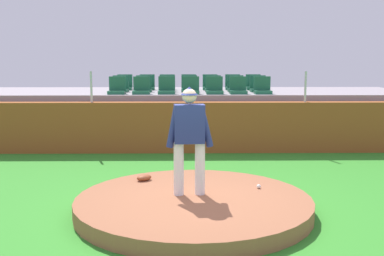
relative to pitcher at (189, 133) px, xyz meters
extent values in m
plane|color=#318927|center=(0.07, -0.18, -1.31)|extent=(60.00, 60.00, 0.00)
cylinder|color=#985B3D|center=(0.07, -0.18, -1.18)|extent=(3.91, 3.91, 0.25)
cylinder|color=white|center=(-0.18, -0.01, -0.61)|extent=(0.17, 0.17, 0.89)
cylinder|color=white|center=(0.18, 0.01, -0.61)|extent=(0.17, 0.17, 0.89)
cube|color=navy|center=(0.00, 0.00, 0.15)|extent=(0.52, 0.30, 0.64)
cylinder|color=navy|center=(-0.26, -0.02, 0.11)|extent=(0.25, 0.13, 0.73)
cylinder|color=navy|center=(0.26, 0.02, 0.11)|extent=(0.29, 0.13, 0.72)
sphere|color=beige|center=(0.00, 0.00, 0.61)|extent=(0.25, 0.25, 0.25)
cone|color=navy|center=(0.00, 0.00, 0.70)|extent=(0.30, 0.30, 0.13)
sphere|color=white|center=(1.23, 0.35, -1.02)|extent=(0.07, 0.07, 0.07)
ellipsoid|color=brown|center=(-0.85, 0.92, -1.00)|extent=(0.36, 0.34, 0.11)
cube|color=brown|center=(0.07, 4.91, -0.62)|extent=(15.79, 0.40, 1.37)
cylinder|color=silver|center=(-2.59, 4.91, 0.47)|extent=(0.06, 0.06, 0.83)
cylinder|color=silver|center=(3.17, 4.91, 0.47)|extent=(0.06, 0.06, 0.83)
cube|color=gray|center=(0.07, 7.21, -0.55)|extent=(13.61, 3.80, 1.52)
cube|color=#1D5D3F|center=(-2.04, 5.77, 0.26)|extent=(0.48, 0.44, 0.10)
cube|color=#1D5D3F|center=(-2.04, 5.95, 0.51)|extent=(0.48, 0.08, 0.40)
cube|color=#1D5D3F|center=(-1.33, 5.77, 0.26)|extent=(0.48, 0.44, 0.10)
cube|color=#1D5D3F|center=(-1.33, 5.95, 0.51)|extent=(0.48, 0.08, 0.40)
cube|color=#1D5D3F|center=(-0.61, 5.78, 0.26)|extent=(0.48, 0.44, 0.10)
cube|color=#1D5D3F|center=(-0.61, 5.96, 0.51)|extent=(0.48, 0.08, 0.40)
cube|color=#1D5D3F|center=(0.09, 5.78, 0.26)|extent=(0.48, 0.44, 0.10)
cube|color=#1D5D3F|center=(0.09, 5.96, 0.51)|extent=(0.48, 0.08, 0.40)
cube|color=#1D5D3F|center=(0.78, 5.76, 0.26)|extent=(0.48, 0.44, 0.10)
cube|color=#1D5D3F|center=(0.78, 5.94, 0.51)|extent=(0.48, 0.08, 0.40)
cube|color=#1D5D3F|center=(1.46, 5.78, 0.26)|extent=(0.48, 0.44, 0.10)
cube|color=#1D5D3F|center=(1.46, 5.96, 0.51)|extent=(0.48, 0.08, 0.40)
cube|color=#1D5D3F|center=(2.17, 5.78, 0.26)|extent=(0.48, 0.44, 0.10)
cube|color=#1D5D3F|center=(2.17, 5.96, 0.51)|extent=(0.48, 0.08, 0.40)
cube|color=#1D5D3F|center=(-2.06, 6.65, 0.26)|extent=(0.48, 0.44, 0.10)
cube|color=#1D5D3F|center=(-2.06, 6.83, 0.51)|extent=(0.48, 0.08, 0.40)
cube|color=#1D5D3F|center=(-1.34, 6.66, 0.26)|extent=(0.48, 0.44, 0.10)
cube|color=#1D5D3F|center=(-1.34, 6.84, 0.51)|extent=(0.48, 0.08, 0.40)
cube|color=#1D5D3F|center=(-0.62, 6.68, 0.26)|extent=(0.48, 0.44, 0.10)
cube|color=#1D5D3F|center=(-0.62, 6.86, 0.51)|extent=(0.48, 0.08, 0.40)
cube|color=#1D5D3F|center=(0.05, 6.64, 0.26)|extent=(0.48, 0.44, 0.10)
cube|color=#1D5D3F|center=(0.05, 6.82, 0.51)|extent=(0.48, 0.08, 0.40)
cube|color=#1D5D3F|center=(0.78, 6.66, 0.26)|extent=(0.48, 0.44, 0.10)
cube|color=#1D5D3F|center=(0.78, 6.84, 0.51)|extent=(0.48, 0.08, 0.40)
cube|color=#1D5D3F|center=(1.48, 6.64, 0.26)|extent=(0.48, 0.44, 0.10)
cube|color=#1D5D3F|center=(1.48, 6.82, 0.51)|extent=(0.48, 0.08, 0.40)
cube|color=#1D5D3F|center=(2.17, 6.64, 0.26)|extent=(0.48, 0.44, 0.10)
cube|color=#1D5D3F|center=(2.17, 6.82, 0.51)|extent=(0.48, 0.08, 0.40)
cube|color=#1D5D3F|center=(-2.04, 7.56, 0.26)|extent=(0.48, 0.44, 0.10)
cube|color=#1D5D3F|center=(-2.04, 7.74, 0.51)|extent=(0.48, 0.08, 0.40)
cube|color=#1D5D3F|center=(-1.31, 7.57, 0.26)|extent=(0.48, 0.44, 0.10)
cube|color=#1D5D3F|center=(-1.31, 7.75, 0.51)|extent=(0.48, 0.08, 0.40)
cube|color=#1D5D3F|center=(-0.66, 7.53, 0.26)|extent=(0.48, 0.44, 0.10)
cube|color=#1D5D3F|center=(-0.66, 7.71, 0.51)|extent=(0.48, 0.08, 0.40)
cube|color=#1D5D3F|center=(0.05, 7.57, 0.26)|extent=(0.48, 0.44, 0.10)
cube|color=#1D5D3F|center=(0.05, 7.75, 0.51)|extent=(0.48, 0.08, 0.40)
cube|color=#1D5D3F|center=(0.74, 7.55, 0.26)|extent=(0.48, 0.44, 0.10)
cube|color=#1D5D3F|center=(0.74, 7.73, 0.51)|extent=(0.48, 0.08, 0.40)
cube|color=#1D5D3F|center=(1.49, 7.58, 0.26)|extent=(0.48, 0.44, 0.10)
cube|color=#1D5D3F|center=(1.49, 7.76, 0.51)|extent=(0.48, 0.08, 0.40)
cube|color=#1D5D3F|center=(2.17, 7.59, 0.26)|extent=(0.48, 0.44, 0.10)
cube|color=#1D5D3F|center=(2.17, 7.77, 0.51)|extent=(0.48, 0.08, 0.40)
camera|label=1|loc=(-0.06, -7.67, 1.22)|focal=43.81mm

